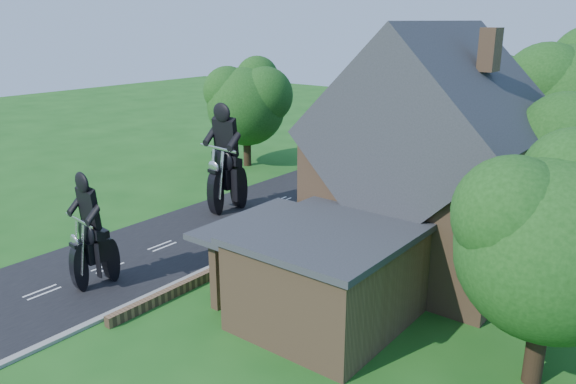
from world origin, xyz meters
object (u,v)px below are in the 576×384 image
Objects in this scene: garden_wall at (298,233)px; motorcycle_lead at (96,269)px; house at (430,167)px; annex at (325,274)px; motorcycle_follow at (227,195)px.

motorcycle_lead is (-3.15, -9.29, 0.51)m from garden_wall.
house is 1.45× the size of annex.
garden_wall is 2.15× the size of house.
garden_wall is 5.52m from motorcycle_follow.
motorcycle_follow is at bearing 173.32° from garden_wall.
motorcycle_follow is (-11.01, 6.44, -0.86)m from annex.
house is 12.13m from motorcycle_follow.
house is at bearing -125.21° from motorcycle_lead.
annex is (-0.62, -6.80, -2.58)m from house.
house reaches higher than garden_wall.
motorcycle_lead is at bearing 107.76° from motorcycle_follow.
house is at bearing -173.43° from motorcycle_follow.
annex is at bearing -151.17° from motorcycle_lead.
motorcycle_lead reaches higher than garden_wall.
motorcycle_follow reaches higher than garden_wall.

